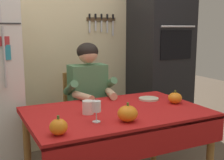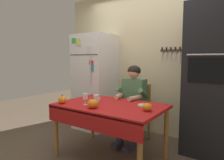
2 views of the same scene
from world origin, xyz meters
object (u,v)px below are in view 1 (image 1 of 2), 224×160
Objects in this scene: chair_behind_person at (84,113)px; serving_tray at (149,99)px; dining_table at (118,121)px; coffee_mug at (88,107)px; pumpkin_medium at (175,98)px; wall_oven at (160,56)px; pumpkin_small at (128,114)px; seated_person at (90,95)px; wine_glass at (96,107)px; pumpkin_large at (59,127)px.

serving_tray is at bearing -55.54° from chair_behind_person.
chair_behind_person is at bearing 124.46° from serving_tray.
dining_table is 0.28m from coffee_mug.
serving_tray is at bearing 121.37° from pumpkin_medium.
wall_oven is at bearing 61.96° from pumpkin_medium.
coffee_mug is 0.96× the size of pumpkin_medium.
coffee_mug is 0.80× the size of pumpkin_small.
chair_behind_person is 7.76× the size of pumpkin_medium.
wine_glass is (-0.28, -0.79, 0.11)m from seated_person.
seated_person is 10.39× the size of pumpkin_medium.
seated_person reaches higher than wine_glass.
pumpkin_large reaches higher than pumpkin_medium.
dining_table is 0.48m from serving_tray.
wine_glass is 1.24× the size of pumpkin_large.
coffee_mug is at bearing -145.22° from wall_oven.
dining_table is at bearing 28.28° from pumpkin_large.
coffee_mug is at bearing 173.34° from dining_table.
seated_person reaches higher than pumpkin_small.
pumpkin_medium reaches higher than dining_table.
wall_oven is 17.52× the size of pumpkin_medium.
wine_glass is at bearing -139.89° from wall_oven.
wall_oven is 2.26× the size of chair_behind_person.
wall_oven reaches higher than pumpkin_small.
coffee_mug is at bearing -108.30° from chair_behind_person.
serving_tray is at bearing -44.82° from seated_person.
wall_oven reaches higher than wine_glass.
wine_glass is (-0.26, -0.18, 0.19)m from dining_table.
pumpkin_medium is (-0.50, -0.94, -0.26)m from wall_oven.
wall_oven is 1.50× the size of dining_table.
seated_person is 8.70× the size of pumpkin_small.
dining_table is 1.51× the size of chair_behind_person.
serving_tray is (-0.63, -0.72, -0.30)m from wall_oven.
coffee_mug is at bearing 45.44° from pumpkin_large.
seated_person is at bearing 88.66° from dining_table.
serving_tray is (0.48, 0.46, -0.05)m from pumpkin_small.
pumpkin_large is at bearing -142.79° from wall_oven.
pumpkin_small is 0.79× the size of serving_tray.
coffee_mug is (-1.29, -0.89, -0.26)m from wall_oven.
dining_table is 0.30m from pumpkin_small.
pumpkin_medium is 0.66× the size of serving_tray.
seated_person is 10.87× the size of coffee_mug.
chair_behind_person is 8.12× the size of coffee_mug.
seated_person is at bearing 131.02° from pumpkin_medium.
wall_oven is at bearing 41.31° from dining_table.
pumpkin_medium is at bearing -56.33° from chair_behind_person.
seated_person is at bearing 57.43° from pumpkin_large.
coffee_mug is 0.22m from wine_glass.
pumpkin_small is at bearing -102.68° from dining_table.
seated_person reaches higher than serving_tray.
pumpkin_large is at bearing -117.87° from chair_behind_person.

